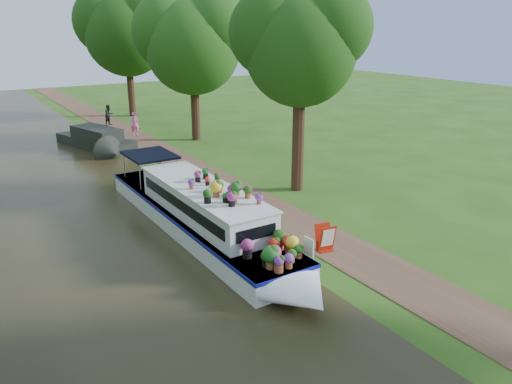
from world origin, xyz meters
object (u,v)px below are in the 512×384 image
at_px(sandwich_board, 325,239).
at_px(pedestrian_dark, 109,115).
at_px(plant_boat, 205,214).
at_px(pedestrian_pink, 135,124).
at_px(second_boat, 97,140).

height_order(sandwich_board, pedestrian_dark, pedestrian_dark).
distance_m(plant_boat, pedestrian_pink, 18.27).
relative_size(second_boat, pedestrian_dark, 4.68).
distance_m(second_boat, pedestrian_pink, 4.03).
xyz_separation_m(plant_boat, pedestrian_dark, (3.36, 22.43, -0.06)).
bearing_deg(pedestrian_pink, sandwich_board, -82.67).
relative_size(sandwich_board, pedestrian_pink, 0.58).
bearing_deg(sandwich_board, plant_boat, 139.39).
bearing_deg(pedestrian_dark, plant_boat, -129.07).
height_order(sandwich_board, pedestrian_pink, pedestrian_pink).
xyz_separation_m(sandwich_board, pedestrian_pink, (0.92, 21.21, 0.39)).
bearing_deg(pedestrian_pink, second_boat, -134.38).
bearing_deg(sandwich_board, second_boat, 105.95).
bearing_deg(pedestrian_pink, pedestrian_dark, 104.82).
distance_m(sandwich_board, pedestrian_dark, 25.77).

